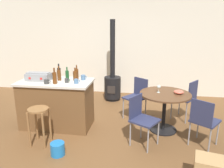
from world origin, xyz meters
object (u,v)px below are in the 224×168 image
at_px(wooden_stool, 39,118).
at_px(cup_0, 76,81).
at_px(kitchen_island, 57,104).
at_px(bottle_4, 75,75).
at_px(wood_stove, 113,82).
at_px(bottle_1, 67,75).
at_px(folding_chair_near, 204,119).
at_px(serving_bowl, 179,92).
at_px(folding_chair_far, 187,97).
at_px(cup_3, 83,77).
at_px(bottle_3, 59,75).
at_px(folding_chair_left, 137,95).
at_px(dining_table, 165,102).
at_px(plastic_bucket, 58,149).
at_px(cup_1, 46,82).
at_px(cup_2, 67,80).
at_px(toolbox, 38,76).
at_px(bottle_0, 77,74).
at_px(wine_glass, 159,87).
at_px(bottle_5, 55,78).
at_px(folding_chair_right, 141,117).
at_px(bottle_2, 59,73).

relative_size(wooden_stool, cup_0, 5.57).
relative_size(kitchen_island, bottle_4, 5.64).
distance_m(wood_stove, bottle_1, 1.82).
height_order(folding_chair_near, serving_bowl, folding_chair_near).
bearing_deg(wood_stove, wooden_stool, -110.14).
xyz_separation_m(folding_chair_far, serving_bowl, (-0.26, -0.55, 0.27)).
bearing_deg(cup_0, folding_chair_far, 20.12).
bearing_deg(cup_3, wood_stove, 77.26).
bearing_deg(cup_0, bottle_3, 156.49).
xyz_separation_m(folding_chair_far, folding_chair_left, (-1.04, -0.06, 0.00)).
bearing_deg(dining_table, plastic_bucket, -146.94).
bearing_deg(bottle_1, bottle_3, -176.95).
xyz_separation_m(bottle_4, cup_0, (0.09, -0.22, -0.05)).
height_order(cup_1, cup_2, cup_2).
relative_size(folding_chair_far, wood_stove, 0.42).
distance_m(cup_3, plastic_bucket, 1.45).
bearing_deg(folding_chair_far, plastic_bucket, -142.92).
height_order(dining_table, toolbox, toolbox).
xyz_separation_m(bottle_0, wine_glass, (1.60, -0.05, -0.19)).
xyz_separation_m(wood_stove, cup_3, (-0.35, -1.54, 0.48)).
height_order(bottle_5, cup_2, bottle_5).
relative_size(kitchen_island, serving_bowl, 7.82).
bearing_deg(bottle_3, wood_stove, 63.75).
bearing_deg(folding_chair_left, bottle_4, -156.89).
bearing_deg(folding_chair_right, dining_table, 53.51).
height_order(cup_0, cup_1, cup_0).
height_order(toolbox, cup_0, toolbox).
bearing_deg(serving_bowl, kitchen_island, -176.79).
distance_m(bottle_0, wine_glass, 1.61).
xyz_separation_m(wood_stove, bottle_5, (-0.79, -1.88, 0.55)).
bearing_deg(folding_chair_near, dining_table, 139.07).
height_order(dining_table, wood_stove, wood_stove).
bearing_deg(wine_glass, cup_3, 179.67).
distance_m(wood_stove, toolbox, 2.14).
relative_size(bottle_5, cup_3, 2.35).
height_order(folding_chair_far, bottle_1, bottle_1).
distance_m(folding_chair_left, cup_1, 1.89).
xyz_separation_m(bottle_1, bottle_3, (-0.16, -0.01, 0.00)).
bearing_deg(dining_table, wooden_stool, -158.54).
height_order(dining_table, folding_chair_far, folding_chair_far).
distance_m(cup_3, serving_bowl, 1.83).
relative_size(toolbox, cup_3, 3.66).
height_order(bottle_2, cup_1, bottle_2).
bearing_deg(cup_2, dining_table, 6.06).
bearing_deg(wood_stove, cup_2, -108.70).
distance_m(folding_chair_near, folding_chair_right, 1.01).
height_order(kitchen_island, bottle_5, bottle_5).
height_order(wood_stove, cup_3, wood_stove).
distance_m(folding_chair_far, folding_chair_right, 1.45).
height_order(folding_chair_far, bottle_5, bottle_5).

